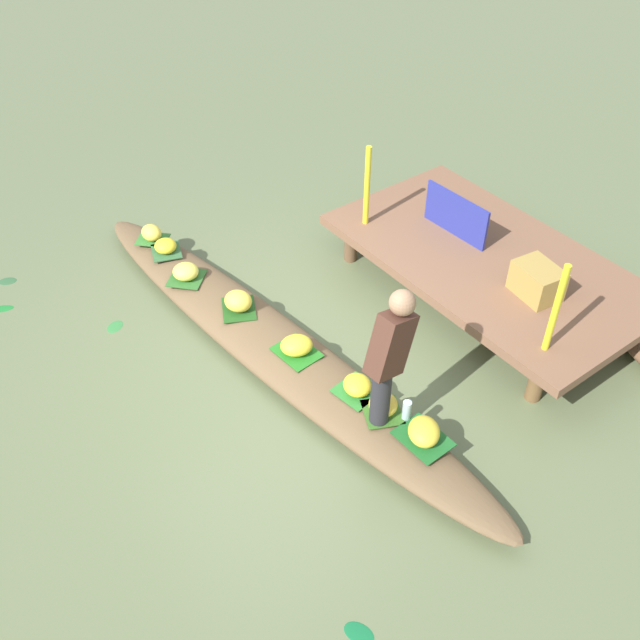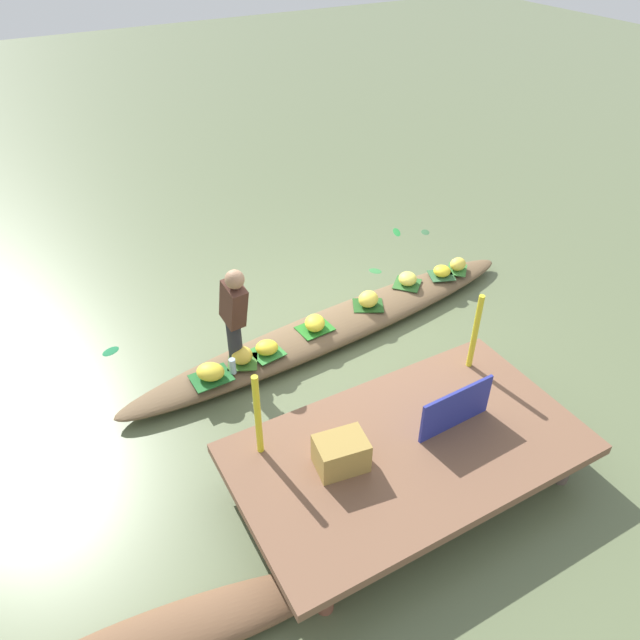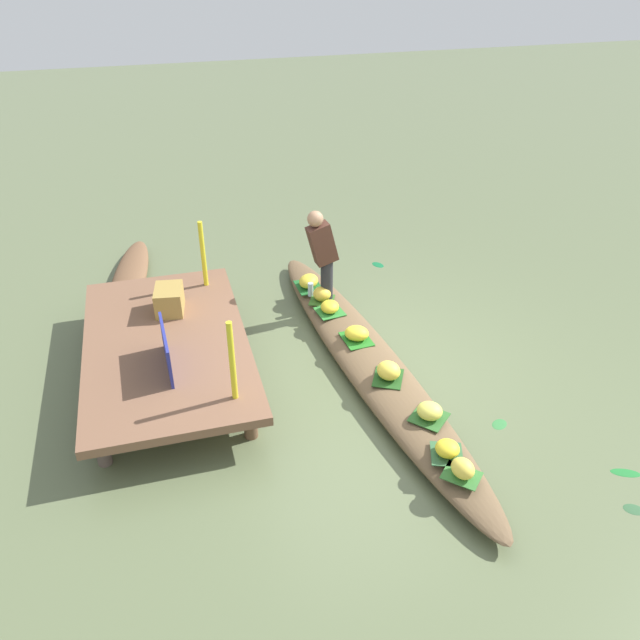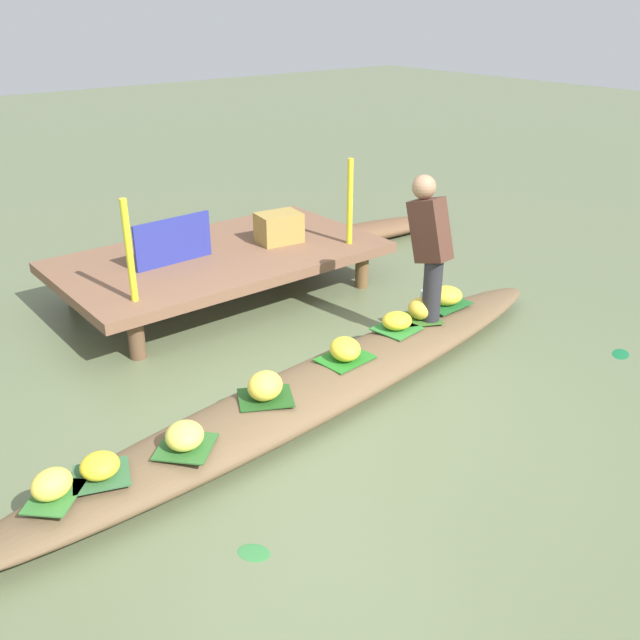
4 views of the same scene
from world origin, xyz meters
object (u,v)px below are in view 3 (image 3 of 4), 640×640
at_px(moored_boat, 129,280).
at_px(banana_bunch_2, 389,371).
at_px(banana_bunch_6, 463,468).
at_px(banana_bunch_3, 357,333).
at_px(banana_bunch_5, 309,281).
at_px(banana_bunch_7, 330,307).
at_px(vendor_boat, 369,361).
at_px(banana_bunch_1, 322,294).
at_px(water_bottle, 311,289).
at_px(produce_crate, 169,300).
at_px(vendor_person, 322,251).
at_px(banana_bunch_4, 430,411).
at_px(market_banner, 166,349).
at_px(banana_bunch_0, 447,449).

height_order(moored_boat, banana_bunch_2, banana_bunch_2).
bearing_deg(banana_bunch_6, banana_bunch_3, 5.41).
distance_m(banana_bunch_5, banana_bunch_7, 0.72).
bearing_deg(vendor_boat, banana_bunch_1, 3.43).
distance_m(water_bottle, produce_crate, 1.87).
bearing_deg(banana_bunch_7, vendor_boat, -169.36).
height_order(banana_bunch_5, vendor_person, vendor_person).
relative_size(banana_bunch_7, vendor_person, 0.21).
relative_size(moored_boat, banana_bunch_4, 9.98).
height_order(moored_boat, market_banner, market_banner).
height_order(banana_bunch_0, banana_bunch_6, banana_bunch_6).
distance_m(banana_bunch_0, banana_bunch_5, 3.49).
bearing_deg(banana_bunch_3, water_bottle, 12.73).
xyz_separation_m(vendor_boat, market_banner, (0.03, 2.25, 0.57)).
relative_size(banana_bunch_2, produce_crate, 0.61).
bearing_deg(banana_bunch_2, banana_bunch_3, 6.62).
xyz_separation_m(vendor_boat, banana_bunch_6, (-2.05, -0.17, 0.21)).
relative_size(banana_bunch_2, banana_bunch_3, 0.93).
bearing_deg(banana_bunch_7, banana_bunch_5, 7.59).
xyz_separation_m(banana_bunch_2, vendor_person, (1.85, 0.23, 0.60)).
bearing_deg(banana_bunch_5, vendor_person, -166.01).
height_order(moored_boat, banana_bunch_4, banana_bunch_4).
height_order(banana_bunch_3, banana_bunch_7, banana_bunch_3).
relative_size(banana_bunch_2, banana_bunch_7, 1.04).
bearing_deg(banana_bunch_3, vendor_boat, -169.72).
xyz_separation_m(banana_bunch_5, water_bottle, (-0.24, 0.04, 0.00)).
bearing_deg(market_banner, banana_bunch_0, -128.89).
distance_m(vendor_boat, moored_boat, 3.89).
height_order(banana_bunch_5, banana_bunch_6, banana_bunch_6).
bearing_deg(banana_bunch_0, banana_bunch_6, -177.01).
height_order(vendor_boat, vendor_person, vendor_person).
bearing_deg(produce_crate, banana_bunch_6, -144.42).
xyz_separation_m(banana_bunch_4, banana_bunch_6, (-0.81, 0.04, 0.00)).
bearing_deg(banana_bunch_7, banana_bunch_4, -170.02).
distance_m(banana_bunch_2, banana_bunch_5, 2.24).
distance_m(banana_bunch_3, banana_bunch_4, 1.56).
relative_size(banana_bunch_4, banana_bunch_7, 0.99).
bearing_deg(banana_bunch_7, moored_boat, 53.18).
relative_size(banana_bunch_3, market_banner, 0.36).
bearing_deg(banana_bunch_2, banana_bunch_0, -174.83).
distance_m(banana_bunch_1, banana_bunch_7, 0.31).
bearing_deg(banana_bunch_6, banana_bunch_5, 6.83).
xyz_separation_m(banana_bunch_0, banana_bunch_3, (2.07, 0.21, 0.01)).
xyz_separation_m(moored_boat, vendor_person, (-1.51, -2.47, 0.85)).
bearing_deg(banana_bunch_4, banana_bunch_1, 9.18).
height_order(banana_bunch_2, banana_bunch_3, banana_bunch_2).
relative_size(banana_bunch_0, banana_bunch_3, 0.80).
bearing_deg(water_bottle, banana_bunch_6, -172.14).
height_order(banana_bunch_2, produce_crate, produce_crate).
bearing_deg(vendor_boat, moored_boat, 37.55).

